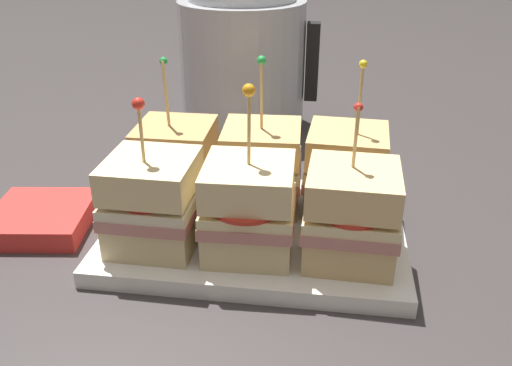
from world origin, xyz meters
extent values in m
plane|color=#383333|center=(0.00, 0.00, 0.00)|extent=(6.00, 6.00, 0.00)
cube|color=white|center=(0.00, 0.00, 0.01)|extent=(0.32, 0.23, 0.01)
cube|color=white|center=(0.00, 0.00, 0.01)|extent=(0.32, 0.23, 0.01)
cube|color=beige|center=(-0.10, -0.05, 0.03)|extent=(0.09, 0.09, 0.03)
cube|color=tan|center=(-0.10, -0.05, 0.06)|extent=(0.09, 0.09, 0.01)
cube|color=beige|center=(-0.10, -0.05, 0.07)|extent=(0.09, 0.09, 0.01)
cylinder|color=red|center=(-0.10, -0.07, 0.08)|extent=(0.05, 0.05, 0.00)
cube|color=beige|center=(-0.10, -0.05, 0.09)|extent=(0.09, 0.09, 0.03)
cylinder|color=tan|center=(-0.10, -0.06, 0.14)|extent=(0.00, 0.00, 0.07)
sphere|color=red|center=(-0.10, -0.06, 0.17)|extent=(0.01, 0.01, 0.01)
cube|color=beige|center=(0.00, -0.05, 0.03)|extent=(0.09, 0.09, 0.03)
cube|color=tan|center=(0.00, -0.05, 0.06)|extent=(0.09, 0.09, 0.01)
cube|color=beige|center=(0.00, -0.05, 0.07)|extent=(0.09, 0.09, 0.01)
cylinder|color=red|center=(0.00, -0.07, 0.08)|extent=(0.07, 0.07, 0.00)
cube|color=beige|center=(0.00, -0.05, 0.09)|extent=(0.09, 0.09, 0.03)
cylinder|color=tan|center=(0.00, -0.05, 0.14)|extent=(0.00, 0.01, 0.08)
sphere|color=orange|center=(0.00, -0.05, 0.18)|extent=(0.01, 0.01, 0.01)
cube|color=#DBB77A|center=(0.10, -0.05, 0.03)|extent=(0.09, 0.09, 0.03)
cube|color=tan|center=(0.10, -0.05, 0.06)|extent=(0.09, 0.09, 0.01)
cube|color=beige|center=(0.10, -0.05, 0.07)|extent=(0.09, 0.09, 0.01)
cylinder|color=red|center=(0.10, -0.06, 0.08)|extent=(0.06, 0.06, 0.00)
cube|color=#E8C281|center=(0.10, -0.05, 0.09)|extent=(0.09, 0.09, 0.03)
cylinder|color=tan|center=(0.10, -0.04, 0.14)|extent=(0.00, 0.01, 0.07)
sphere|color=red|center=(0.10, -0.04, 0.17)|extent=(0.01, 0.01, 0.01)
cube|color=tan|center=(-0.10, 0.05, 0.03)|extent=(0.09, 0.09, 0.03)
cube|color=#B26B60|center=(-0.10, 0.05, 0.06)|extent=(0.09, 0.09, 0.01)
cube|color=beige|center=(-0.10, 0.05, 0.07)|extent=(0.09, 0.09, 0.01)
cube|color=tan|center=(-0.10, 0.05, 0.09)|extent=(0.09, 0.09, 0.03)
cylinder|color=tan|center=(-0.11, 0.05, 0.14)|extent=(0.00, 0.01, 0.08)
sphere|color=green|center=(-0.11, 0.05, 0.18)|extent=(0.01, 0.01, 0.01)
cube|color=tan|center=(0.00, 0.05, 0.03)|extent=(0.09, 0.09, 0.03)
cube|color=tan|center=(0.00, 0.05, 0.06)|extent=(0.09, 0.09, 0.01)
cube|color=beige|center=(0.00, 0.05, 0.07)|extent=(0.09, 0.09, 0.01)
cylinder|color=red|center=(0.00, 0.03, 0.08)|extent=(0.06, 0.06, 0.00)
cube|color=tan|center=(0.00, 0.05, 0.09)|extent=(0.09, 0.09, 0.03)
cylinder|color=tan|center=(0.00, 0.04, 0.14)|extent=(0.00, 0.01, 0.09)
sphere|color=green|center=(0.00, 0.04, 0.19)|extent=(0.01, 0.01, 0.01)
cube|color=tan|center=(0.09, 0.05, 0.03)|extent=(0.09, 0.09, 0.03)
cube|color=#B26B60|center=(0.09, 0.05, 0.06)|extent=(0.09, 0.09, 0.01)
cube|color=beige|center=(0.09, 0.05, 0.07)|extent=(0.09, 0.09, 0.01)
cylinder|color=red|center=(0.09, 0.03, 0.08)|extent=(0.05, 0.05, 0.00)
cube|color=tan|center=(0.09, 0.05, 0.09)|extent=(0.09, 0.09, 0.03)
cylinder|color=tan|center=(0.10, 0.04, 0.14)|extent=(0.00, 0.01, 0.09)
sphere|color=yellow|center=(0.10, 0.04, 0.19)|extent=(0.01, 0.01, 0.01)
cylinder|color=#B7BABF|center=(-0.07, 0.34, 0.10)|extent=(0.20, 0.20, 0.20)
cube|color=black|center=(0.04, 0.34, 0.11)|extent=(0.02, 0.02, 0.12)
cube|color=red|center=(-0.24, -0.01, 0.01)|extent=(0.12, 0.12, 0.02)
camera|label=1|loc=(0.07, -0.50, 0.32)|focal=38.00mm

